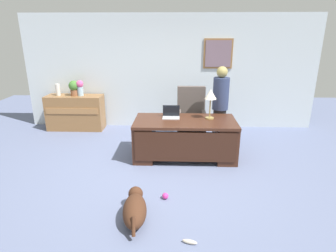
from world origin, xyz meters
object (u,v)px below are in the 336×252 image
object	(u,v)px
dog_toy_ball	(165,196)
potted_plant	(74,87)
vase_with_flowers	(80,87)
laptop	(171,115)
desk	(185,137)
desk_lamp	(211,96)
credenza	(76,112)
dog_lying	(135,209)
armchair	(191,118)
dog_toy_bone	(190,242)
person_standing	(220,106)
vase_empty	(58,90)

from	to	relation	value
dog_toy_ball	potted_plant	bearing A→B (deg)	127.32
vase_with_flowers	dog_toy_ball	world-z (taller)	vase_with_flowers
laptop	vase_with_flowers	world-z (taller)	vase_with_flowers
vase_with_flowers	potted_plant	size ratio (longest dim) A/B	1.02
desk	dog_toy_ball	world-z (taller)	desk
desk_lamp	dog_toy_ball	bearing A→B (deg)	-115.70
laptop	credenza	bearing A→B (deg)	149.64
dog_lying	desk_lamp	bearing A→B (deg)	61.35
desk	armchair	world-z (taller)	armchair
dog_lying	laptop	bearing A→B (deg)	79.13
potted_plant	dog_toy_bone	bearing A→B (deg)	-56.22
dog_toy_ball	vase_with_flowers	bearing A→B (deg)	125.55
dog_toy_bone	desk_lamp	bearing A→B (deg)	79.84
credenza	potted_plant	xyz separation A→B (m)	(0.02, 0.00, 0.62)
credenza	laptop	bearing A→B (deg)	-30.36
credenza	desk_lamp	world-z (taller)	desk_lamp
vase_with_flowers	dog_toy_ball	bearing A→B (deg)	-54.45
dog_lying	vase_with_flowers	xyz separation A→B (m)	(-1.79, 3.49, 0.88)
dog_lying	person_standing	bearing A→B (deg)	61.39
vase_empty	dog_lying	bearing A→B (deg)	-56.32
desk	potted_plant	bearing A→B (deg)	148.84
desk	credenza	size ratio (longest dim) A/B	1.41
credenza	laptop	distance (m)	2.76
desk_lamp	vase_empty	xyz separation A→B (m)	(-3.46, 1.43, -0.19)
desk	credenza	distance (m)	3.06
vase_with_flowers	vase_empty	xyz separation A→B (m)	(-0.54, 0.00, -0.06)
credenza	dog_toy_bone	bearing A→B (deg)	-55.96
person_standing	dog_toy_bone	xyz separation A→B (m)	(-0.70, -2.96, -0.82)
dog_lying	armchair	bearing A→B (deg)	73.74
dog_toy_bone	armchair	bearing A→B (deg)	87.62
desk	potted_plant	distance (m)	3.11
dog_toy_ball	laptop	bearing A→B (deg)	88.59
laptop	vase_with_flowers	size ratio (longest dim) A/B	0.87
desk_lamp	dog_toy_bone	size ratio (longest dim) A/B	3.19
credenza	vase_with_flowers	world-z (taller)	vase_with_flowers
dog_lying	desk_lamp	world-z (taller)	desk_lamp
dog_lying	laptop	distance (m)	2.24
person_standing	vase_empty	distance (m)	3.84
dog_toy_ball	dog_lying	bearing A→B (deg)	-127.34
desk	credenza	world-z (taller)	credenza
potted_plant	credenza	bearing A→B (deg)	-177.04
vase_with_flowers	armchair	bearing A→B (deg)	-14.80
potted_plant	dog_toy_ball	bearing A→B (deg)	-52.68
vase_with_flowers	vase_empty	world-z (taller)	vase_with_flowers
desk	vase_empty	distance (m)	3.43
armchair	potted_plant	xyz separation A→B (m)	(-2.75, 0.69, 0.52)
credenza	vase_empty	world-z (taller)	vase_empty
dog_toy_bone	desk	bearing A→B (deg)	90.36
dog_toy_ball	person_standing	bearing A→B (deg)	63.66
credenza	laptop	size ratio (longest dim) A/B	4.18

